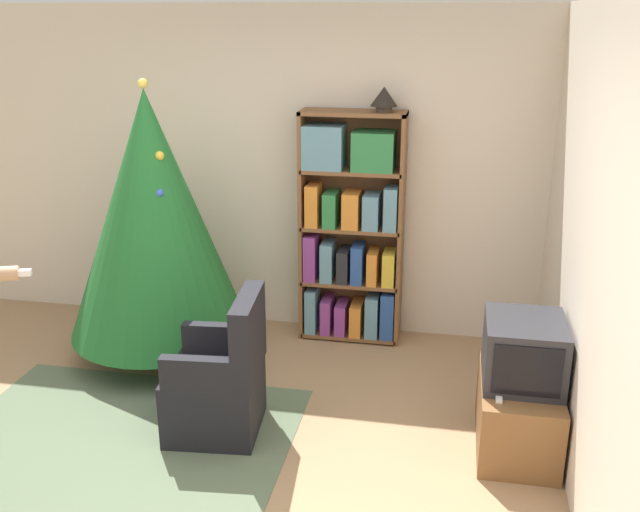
{
  "coord_description": "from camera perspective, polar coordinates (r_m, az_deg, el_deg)",
  "views": [
    {
      "loc": [
        1.23,
        -3.21,
        2.52
      ],
      "look_at": [
        0.41,
        1.02,
        1.05
      ],
      "focal_mm": 40.0,
      "sensor_mm": 36.0,
      "label": 1
    }
  ],
  "objects": [
    {
      "name": "tv_stand",
      "position": [
        4.59,
        15.52,
        -12.0
      ],
      "size": [
        0.47,
        0.8,
        0.44
      ],
      "color": "brown",
      "rests_on": "ground_plane"
    },
    {
      "name": "wall_right",
      "position": [
        3.52,
        22.73,
        -2.98
      ],
      "size": [
        0.1,
        8.0,
        2.6
      ],
      "color": "beige",
      "rests_on": "ground_plane"
    },
    {
      "name": "bookshelf",
      "position": [
        5.59,
        2.48,
        2.12
      ],
      "size": [
        0.8,
        0.3,
        1.83
      ],
      "color": "brown",
      "rests_on": "ground_plane"
    },
    {
      "name": "television",
      "position": [
        4.39,
        15.99,
        -7.33
      ],
      "size": [
        0.46,
        0.52,
        0.39
      ],
      "color": "#28282D",
      "rests_on": "tv_stand"
    },
    {
      "name": "table_lamp",
      "position": [
        5.36,
        5.14,
        12.52
      ],
      "size": [
        0.2,
        0.2,
        0.18
      ],
      "color": "#473828",
      "rests_on": "bookshelf"
    },
    {
      "name": "armchair",
      "position": [
        4.57,
        -7.97,
        -10.1
      ],
      "size": [
        0.62,
        0.61,
        0.92
      ],
      "rotation": [
        0.0,
        0.0,
        -1.48
      ],
      "color": "black",
      "rests_on": "ground_plane"
    },
    {
      "name": "ground_plane",
      "position": [
        4.27,
        -8.44,
        -17.61
      ],
      "size": [
        14.0,
        14.0,
        0.0
      ],
      "primitive_type": "plane",
      "color": "#9E7A56"
    },
    {
      "name": "wall_back",
      "position": [
        5.79,
        -1.6,
        6.67
      ],
      "size": [
        8.0,
        0.1,
        2.6
      ],
      "color": "beige",
      "rests_on": "ground_plane"
    },
    {
      "name": "game_remote",
      "position": [
        4.25,
        14.11,
        -10.84
      ],
      "size": [
        0.04,
        0.12,
        0.02
      ],
      "color": "white",
      "rests_on": "tv_stand"
    },
    {
      "name": "book_pile_near_tree",
      "position": [
        5.26,
        -8.6,
        -9.68
      ],
      "size": [
        0.19,
        0.14,
        0.05
      ],
      "color": "#5B899E",
      "rests_on": "ground_plane"
    },
    {
      "name": "christmas_tree",
      "position": [
        5.33,
        -13.2,
        3.15
      ],
      "size": [
        1.33,
        1.33,
        2.1
      ],
      "color": "#4C3323",
      "rests_on": "ground_plane"
    },
    {
      "name": "area_rug",
      "position": [
        4.59,
        -17.01,
        -15.37
      ],
      "size": [
        2.13,
        2.09,
        0.01
      ],
      "color": "#56664C",
      "rests_on": "ground_plane"
    }
  ]
}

